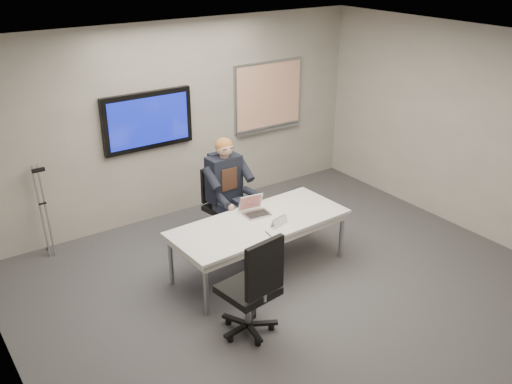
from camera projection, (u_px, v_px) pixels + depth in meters
floor at (309, 304)px, 6.45m from camera, size 6.00×6.00×0.02m
ceiling at (321, 54)px, 5.31m from camera, size 6.00×6.00×0.02m
wall_back at (179, 121)px, 8.13m from camera, size 6.00×0.02×2.80m
wall_left at (11, 282)px, 4.32m from camera, size 0.02×6.00×2.80m
wall_right at (491, 138)px, 7.43m from camera, size 0.02×6.00×2.80m
conference_table at (260, 227)px, 6.88m from camera, size 2.23×1.01×0.68m
tv_display at (148, 121)px, 7.79m from camera, size 1.30×0.09×0.80m
whiteboard at (268, 96)px, 8.86m from camera, size 1.25×0.08×1.10m
office_chair_far at (222, 215)px, 7.81m from camera, size 0.54×0.54×0.99m
office_chair_near at (251, 304)px, 5.82m from camera, size 0.63×0.63×1.17m
seated_person at (232, 204)px, 7.51m from camera, size 0.46×0.79×1.45m
crutch at (43, 210)px, 7.24m from camera, size 0.28×0.49×1.28m
laptop at (254, 209)px, 7.02m from camera, size 0.34×0.33×0.22m
name_tent at (279, 221)px, 6.74m from camera, size 0.26×0.14×0.10m
pen at (268, 234)px, 6.54m from camera, size 0.03×0.14×0.01m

